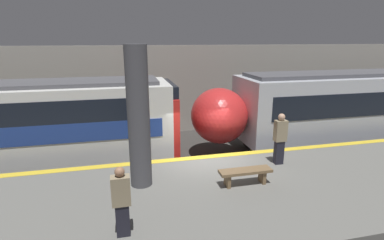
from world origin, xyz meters
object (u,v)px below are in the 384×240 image
object	(u,v)px
person_waiting	(280,138)
platform_bench	(245,173)
support_pillar_near	(139,118)
person_walking	(122,200)
train_modern	(374,107)

from	to	relation	value
person_waiting	platform_bench	bearing A→B (deg)	-146.10
person_waiting	platform_bench	distance (m)	2.06
support_pillar_near	person_walking	world-z (taller)	support_pillar_near
person_waiting	person_walking	distance (m)	5.65
support_pillar_near	person_walking	xyz separation A→B (m)	(-0.54, -2.20, -1.12)
train_modern	person_waiting	distance (m)	8.04
support_pillar_near	train_modern	distance (m)	12.39
support_pillar_near	person_walking	size ratio (longest dim) A/B	2.51
support_pillar_near	person_walking	bearing A→B (deg)	-103.74
train_modern	person_walking	xyz separation A→B (m)	(-12.19, -6.24, 0.08)
person_waiting	person_walking	size ratio (longest dim) A/B	1.10
platform_bench	person_walking	bearing A→B (deg)	-156.04
platform_bench	person_waiting	bearing A→B (deg)	33.90
train_modern	person_walking	size ratio (longest dim) A/B	11.54
person_waiting	person_walking	world-z (taller)	person_waiting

